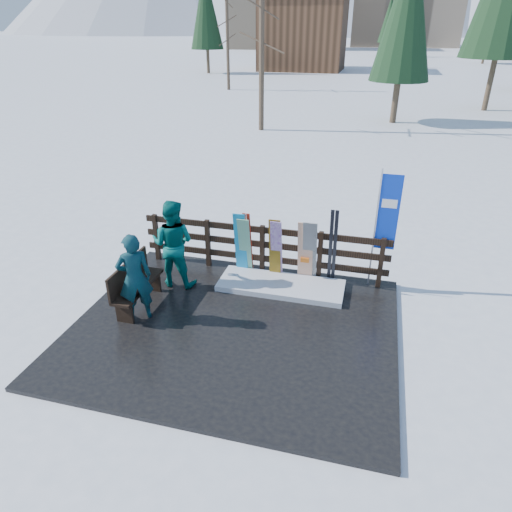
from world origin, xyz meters
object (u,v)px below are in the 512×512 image
(snowboard_1, at_px, (245,247))
(rental_flag, at_px, (385,217))
(snowboard_3, at_px, (276,250))
(person_front, at_px, (135,278))
(snowboard_5, at_px, (305,252))
(snowboard_0, at_px, (241,244))
(snowboard_2, at_px, (275,249))
(bench, at_px, (134,283))
(person_back, at_px, (173,244))
(snowboard_4, at_px, (310,252))

(snowboard_1, bearing_deg, rental_flag, 5.32)
(snowboard_1, distance_m, rental_flag, 3.05)
(snowboard_3, xyz_separation_m, person_front, (-2.24, -2.16, 0.17))
(snowboard_1, xyz_separation_m, snowboard_5, (1.35, 0.00, 0.03))
(snowboard_0, bearing_deg, snowboard_2, 0.00)
(snowboard_5, bearing_deg, bench, -150.38)
(snowboard_2, height_order, rental_flag, rental_flag)
(snowboard_2, bearing_deg, person_back, -159.75)
(bench, distance_m, person_front, 0.59)
(person_back, bearing_deg, snowboard_4, -167.13)
(snowboard_3, distance_m, person_front, 3.12)
(person_back, bearing_deg, snowboard_1, -153.25)
(bench, distance_m, snowboard_4, 3.69)
(snowboard_1, distance_m, snowboard_3, 0.72)
(snowboard_2, relative_size, snowboard_3, 1.00)
(snowboard_0, relative_size, snowboard_5, 1.02)
(snowboard_3, height_order, snowboard_4, snowboard_4)
(snowboard_5, xyz_separation_m, person_back, (-2.71, -0.75, 0.22))
(snowboard_2, distance_m, person_front, 3.09)
(snowboard_0, height_order, snowboard_1, snowboard_0)
(bench, xyz_separation_m, snowboard_3, (2.50, 1.78, 0.20))
(snowboard_4, height_order, person_back, person_back)
(bench, bearing_deg, snowboard_3, 35.47)
(bench, relative_size, snowboard_1, 1.04)
(bench, xyz_separation_m, snowboard_5, (3.13, 1.78, 0.22))
(rental_flag, bearing_deg, person_front, -151.16)
(snowboard_1, relative_size, person_back, 0.75)
(snowboard_1, distance_m, snowboard_2, 0.68)
(rental_flag, xyz_separation_m, person_front, (-4.42, -2.43, -0.72))
(snowboard_3, bearing_deg, rental_flag, 7.05)
(snowboard_3, bearing_deg, snowboard_5, 0.00)
(snowboard_5, bearing_deg, person_front, -142.98)
(snowboard_1, height_order, snowboard_2, snowboard_2)
(snowboard_2, xyz_separation_m, snowboard_3, (0.04, 0.00, -0.01))
(snowboard_0, distance_m, snowboard_1, 0.11)
(person_front, relative_size, person_back, 0.92)
(snowboard_3, height_order, person_back, person_back)
(snowboard_5, bearing_deg, snowboard_0, 180.00)
(rental_flag, bearing_deg, snowboard_4, -169.49)
(snowboard_1, bearing_deg, snowboard_4, 0.00)
(snowboard_0, height_order, snowboard_5, snowboard_0)
(snowboard_4, relative_size, person_front, 0.87)
(bench, bearing_deg, snowboard_1, 44.97)
(person_back, bearing_deg, snowboard_3, -162.24)
(snowboard_0, relative_size, person_front, 0.86)
(snowboard_2, bearing_deg, snowboard_5, 0.00)
(snowboard_1, relative_size, rental_flag, 0.56)
(snowboard_4, relative_size, snowboard_5, 1.02)
(person_front, xyz_separation_m, person_back, (0.16, 1.41, 0.08))
(rental_flag, height_order, person_back, rental_flag)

